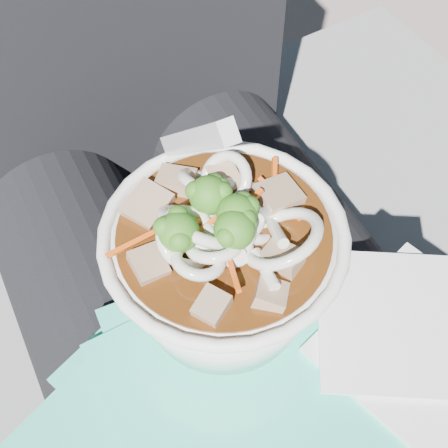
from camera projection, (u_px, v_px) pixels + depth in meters
name	position (u px, v px, depth m)	size (l,w,h in m)	color
stone_ledge	(184.00, 356.00, 0.88)	(1.00, 0.50, 0.48)	slate
lap	(237.00, 351.00, 0.55)	(0.33, 0.48, 0.15)	black
person_body	(192.00, 261.00, 0.58)	(0.34, 0.94, 1.03)	black
plastic_bag	(244.00, 380.00, 0.45)	(0.34, 0.31, 0.02)	#2FC7A7
napkins	(417.00, 339.00, 0.45)	(0.17, 0.19, 0.01)	white
udon_bowl	(224.00, 259.00, 0.43)	(0.19, 0.19, 0.20)	white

